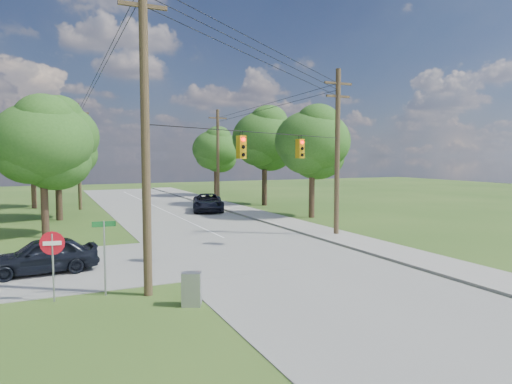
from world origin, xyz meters
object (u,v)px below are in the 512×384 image
do_not_enter_sign (52,251)px  pole_sw (145,123)px  pole_north_e (218,155)px  car_main_north (208,203)px  control_cabinet (192,289)px  pole_ne (337,150)px  pole_north_w (79,155)px  car_cross_dark (42,255)px

do_not_enter_sign → pole_sw: bearing=0.2°
pole_sw → pole_north_e: pole_sw is taller
car_main_north → do_not_enter_sign: size_ratio=2.32×
pole_sw → control_cabinet: pole_sw is taller
do_not_enter_sign → control_cabinet: bearing=-18.7°
control_cabinet → pole_ne: bearing=62.0°
pole_ne → do_not_enter_sign: size_ratio=4.23×
car_main_north → control_cabinet: bearing=-93.7°
control_cabinet → pole_north_e: bearing=93.2°
pole_north_e → car_main_north: size_ratio=1.74×
pole_sw → control_cabinet: size_ratio=10.41×
pole_ne → do_not_enter_sign: 18.42m
pole_north_w → do_not_enter_sign: pole_north_w is taller
pole_north_e → car_main_north: bearing=-117.2°
pole_north_e → car_main_north: (-3.40, -6.61, -4.30)m
pole_north_w → car_cross_dark: 25.24m
pole_north_w → control_cabinet: size_ratio=8.68×
pole_ne → control_cabinet: size_ratio=9.11×
pole_north_w → control_cabinet: (1.50, -31.42, -4.55)m
pole_sw → pole_ne: bearing=29.4°
pole_north_w → car_main_north: pole_north_w is taller
car_cross_dark → control_cabinet: bearing=29.6°
pole_ne → pole_sw: bearing=-150.6°
pole_sw → do_not_enter_sign: (-3.14, 0.60, -4.43)m
car_cross_dark → do_not_enter_sign: 4.46m
pole_sw → car_cross_dark: (-3.51, 4.93, -5.42)m
pole_sw → do_not_enter_sign: 5.46m
pole_north_e → do_not_enter_sign: 33.60m
car_cross_dark → pole_ne: bearing=94.2°
pole_sw → pole_ne: size_ratio=1.14×
pole_sw → pole_north_e: bearing=65.5°
car_cross_dark → pole_north_w: bearing=168.1°
pole_north_e → car_cross_dark: 30.28m
pole_ne → pole_north_e: pole_ne is taller
pole_sw → control_cabinet: bearing=-58.8°
pole_north_e → control_cabinet: bearing=-111.5°
pole_north_e → do_not_enter_sign: pole_north_e is taller
pole_sw → car_main_north: size_ratio=2.08×
pole_ne → do_not_enter_sign: (-16.64, -7.00, -3.67)m
pole_ne → car_cross_dark: pole_ne is taller
car_main_north → do_not_enter_sign: bearing=-104.4°
pole_north_e → pole_north_w: 13.90m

